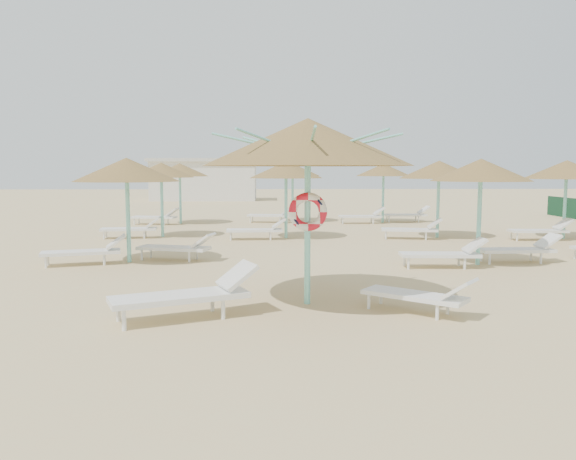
{
  "coord_description": "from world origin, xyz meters",
  "views": [
    {
      "loc": [
        -0.81,
        -9.52,
        2.39
      ],
      "look_at": [
        -0.5,
        0.57,
        1.3
      ],
      "focal_mm": 35.0,
      "sensor_mm": 36.0,
      "label": 1
    }
  ],
  "objects": [
    {
      "name": "lounger_main_a",
      "position": [
        -2.12,
        -0.63,
        0.4
      ],
      "size": [
        2.42,
        1.56,
        0.85
      ],
      "rotation": [
        0.0,
        0.0,
        0.4
      ],
      "color": "white",
      "rests_on": "ground"
    },
    {
      "name": "service_hut",
      "position": [
        -6.0,
        35.0,
        1.64
      ],
      "size": [
        8.4,
        4.4,
        3.25
      ],
      "color": "silver",
      "rests_on": "ground"
    },
    {
      "name": "ground",
      "position": [
        0.0,
        0.0,
        0.0
      ],
      "size": [
        120.0,
        120.0,
        0.0
      ],
      "primitive_type": "plane",
      "color": "tan",
      "rests_on": "ground"
    },
    {
      "name": "palapa_field",
      "position": [
        2.08,
        10.14,
        2.3
      ],
      "size": [
        17.68,
        14.48,
        2.71
      ],
      "color": "#7EDBD0",
      "rests_on": "ground"
    },
    {
      "name": "main_palapa",
      "position": [
        -0.16,
        0.3,
        2.85
      ],
      "size": [
        3.65,
        3.65,
        3.28
      ],
      "color": "#7EDBD0",
      "rests_on": "ground"
    },
    {
      "name": "lounger_main_b",
      "position": [
        1.68,
        -0.46,
        0.32
      ],
      "size": [
        1.8,
        1.59,
        0.67
      ],
      "rotation": [
        0.0,
        0.0,
        -0.67
      ],
      "color": "white",
      "rests_on": "ground"
    }
  ]
}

